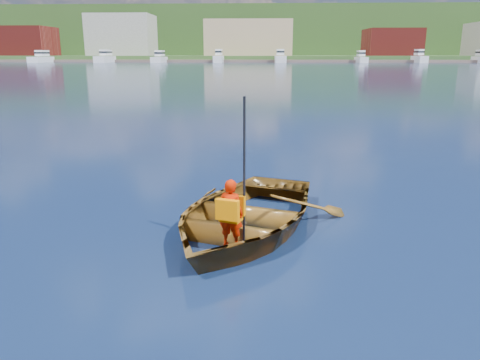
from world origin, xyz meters
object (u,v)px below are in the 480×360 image
(rowboat, at_px, (244,214))
(dock, at_px, (234,61))
(marina_yachts, at_px, (236,58))
(child_paddler, at_px, (231,212))

(rowboat, xyz_separation_m, dock, (-8.33, 147.65, 0.12))
(marina_yachts, bearing_deg, dock, 100.32)
(rowboat, xyz_separation_m, marina_yachts, (-7.47, 142.93, 1.13))
(rowboat, height_order, dock, dock)
(rowboat, height_order, child_paddler, child_paddler)
(marina_yachts, bearing_deg, child_paddler, -87.09)
(child_paddler, bearing_deg, rowboat, 80.45)
(rowboat, bearing_deg, dock, 93.23)
(dock, relative_size, marina_yachts, 1.14)
(rowboat, height_order, marina_yachts, marina_yachts)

